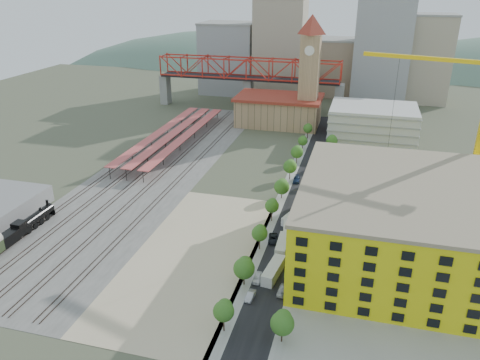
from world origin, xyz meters
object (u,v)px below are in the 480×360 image
(site_trailer_a, at_px, (273,271))
(car_0, at_px, (257,278))
(locomotive, at_px, (29,224))
(tower_crane, at_px, (473,107))
(clock_tower, at_px, (310,62))
(site_trailer_c, at_px, (288,229))
(construction_building, at_px, (398,222))
(site_trailer_b, at_px, (282,245))
(site_trailer_d, at_px, (293,217))

(site_trailer_a, xyz_separation_m, car_0, (-3.00, -2.73, -0.63))
(locomotive, xyz_separation_m, tower_crane, (109.53, 42.51, 27.94))
(tower_crane, relative_size, site_trailer_a, 4.92)
(clock_tower, distance_m, site_trailer_c, 99.63)
(car_0, bearing_deg, construction_building, 29.22)
(clock_tower, distance_m, tower_crane, 86.29)
(locomotive, height_order, site_trailer_c, locomotive)
(site_trailer_a, bearing_deg, car_0, -130.37)
(clock_tower, bearing_deg, site_trailer_a, -86.02)
(construction_building, distance_m, site_trailer_b, 27.51)
(tower_crane, xyz_separation_m, site_trailer_a, (-43.53, -45.89, -28.63))
(site_trailer_d, bearing_deg, car_0, -76.61)
(locomotive, relative_size, tower_crane, 0.45)
(construction_building, xyz_separation_m, car_0, (-29.00, -17.83, -8.69))
(clock_tower, height_order, site_trailer_a, clock_tower)
(clock_tower, relative_size, car_0, 12.30)
(construction_building, bearing_deg, site_trailer_b, -171.58)
(site_trailer_c, distance_m, car_0, 22.58)
(construction_building, distance_m, locomotive, 93.04)
(locomotive, distance_m, site_trailer_a, 66.09)
(site_trailer_b, xyz_separation_m, site_trailer_c, (0.00, 8.39, 0.02))
(car_0, bearing_deg, site_trailer_a, 39.92)
(site_trailer_c, bearing_deg, tower_crane, 21.98)
(clock_tower, bearing_deg, tower_crane, -53.33)
(locomotive, bearing_deg, site_trailer_b, 6.80)
(clock_tower, xyz_separation_m, tower_crane, (51.53, -69.20, 1.28))
(site_trailer_a, bearing_deg, site_trailer_b, 97.35)
(locomotive, distance_m, car_0, 63.31)
(car_0, bearing_deg, site_trailer_c, 80.00)
(site_trailer_a, height_order, site_trailer_c, site_trailer_a)
(site_trailer_a, xyz_separation_m, site_trailer_d, (0.00, 26.73, -0.15))
(site_trailer_c, bearing_deg, site_trailer_d, 80.89)
(site_trailer_b, bearing_deg, site_trailer_a, -91.85)
(construction_building, relative_size, locomotive, 2.31)
(construction_building, height_order, site_trailer_b, construction_building)
(site_trailer_b, distance_m, car_0, 14.31)
(site_trailer_a, distance_m, car_0, 4.10)
(clock_tower, relative_size, construction_building, 1.03)
(construction_building, distance_m, site_trailer_c, 27.61)
(locomotive, distance_m, tower_crane, 120.77)
(site_trailer_a, distance_m, site_trailer_b, 11.26)
(construction_building, xyz_separation_m, site_trailer_a, (-26.00, -15.10, -8.06))
(site_trailer_d, bearing_deg, construction_building, -4.88)
(locomotive, bearing_deg, tower_crane, 21.21)
(construction_building, relative_size, car_0, 11.96)
(construction_building, relative_size, site_trailer_c, 5.28)
(site_trailer_b, bearing_deg, tower_crane, 36.66)
(site_trailer_c, relative_size, car_0, 2.26)
(car_0, bearing_deg, site_trailer_b, 75.53)
(site_trailer_d, xyz_separation_m, car_0, (-3.00, -29.45, -0.48))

